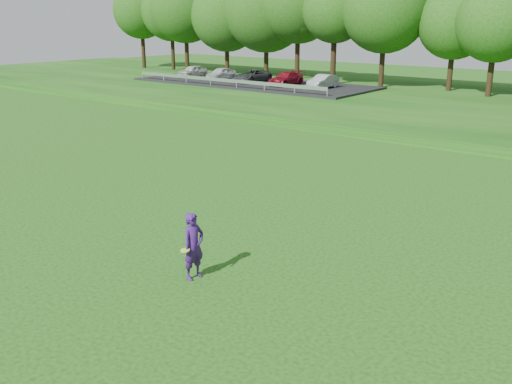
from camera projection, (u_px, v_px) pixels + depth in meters
The scene contains 4 objects.
ground at pixel (190, 267), 16.29m from camera, with size 140.00×140.00×0.00m, color #10430C.
walking_path at pixel (446, 146), 31.32m from camera, with size 130.00×1.60×0.04m, color gray.
parking_lot at pixel (251, 80), 54.77m from camera, with size 24.00×9.00×1.38m.
woman at pixel (194, 246), 15.34m from camera, with size 0.49×0.83×1.87m.
Camera 1 is at (10.70, -10.59, 6.85)m, focal length 40.00 mm.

